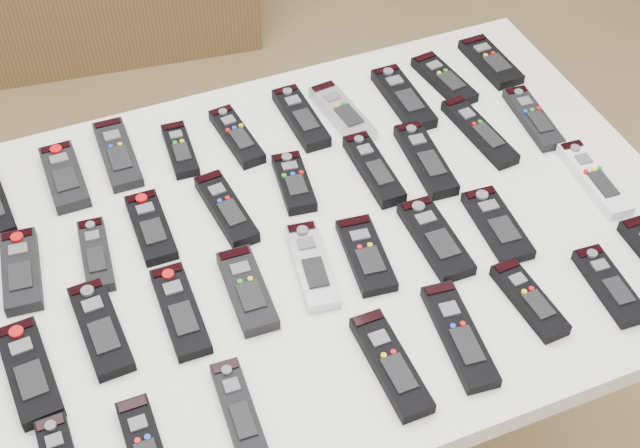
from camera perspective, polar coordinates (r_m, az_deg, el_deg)
name	(u,v)px	position (r m, az deg, el deg)	size (l,w,h in m)	color
ground	(326,425)	(2.20, 0.36, -12.73)	(4.00, 4.00, 0.00)	olive
table	(320,254)	(1.56, 0.00, -1.96)	(1.25, 0.88, 0.78)	white
remote_1	(64,177)	(1.66, -16.04, 2.92)	(0.06, 0.16, 0.02)	black
remote_2	(118,154)	(1.69, -12.82, 4.39)	(0.06, 0.18, 0.02)	black
remote_3	(180,150)	(1.68, -8.94, 4.72)	(0.04, 0.14, 0.02)	black
remote_4	(237,136)	(1.69, -5.36, 5.61)	(0.05, 0.16, 0.02)	black
remote_5	(301,118)	(1.72, -1.23, 6.82)	(0.05, 0.18, 0.02)	black
remote_6	(342,113)	(1.73, 1.43, 7.09)	(0.05, 0.18, 0.02)	#B7B7BC
remote_7	(403,98)	(1.78, 5.35, 8.03)	(0.06, 0.19, 0.02)	black
remote_8	(444,80)	(1.83, 7.94, 9.14)	(0.05, 0.16, 0.02)	black
remote_9	(490,62)	(1.90, 10.86, 10.17)	(0.06, 0.16, 0.02)	black
remote_10	(21,271)	(1.53, -18.58, -2.86)	(0.06, 0.17, 0.02)	black
remote_11	(96,255)	(1.52, -14.14, -1.95)	(0.04, 0.15, 0.02)	black
remote_12	(151,227)	(1.54, -10.77, -0.20)	(0.06, 0.16, 0.02)	black
remote_13	(226,209)	(1.55, -6.02, 0.96)	(0.05, 0.18, 0.02)	black
remote_14	(294,183)	(1.59, -1.69, 2.66)	(0.05, 0.14, 0.02)	black
remote_15	(374,169)	(1.62, 3.45, 3.54)	(0.05, 0.18, 0.02)	black
remote_16	(425,159)	(1.64, 6.77, 4.13)	(0.05, 0.19, 0.02)	black
remote_17	(479,132)	(1.72, 10.15, 5.84)	(0.05, 0.20, 0.02)	black
remote_18	(533,118)	(1.77, 13.48, 6.61)	(0.05, 0.18, 0.02)	black
remote_19	(29,372)	(1.40, -18.11, -8.98)	(0.06, 0.18, 0.02)	black
remote_20	(101,328)	(1.42, -13.86, -6.49)	(0.06, 0.18, 0.02)	black
remote_21	(180,311)	(1.41, -8.94, -5.51)	(0.05, 0.18, 0.02)	black
remote_22	(247,290)	(1.43, -4.68, -4.24)	(0.06, 0.17, 0.02)	black
remote_23	(312,265)	(1.46, -0.52, -2.67)	(0.05, 0.18, 0.02)	#B7B7BC
remote_24	(366,255)	(1.47, 2.96, -1.98)	(0.06, 0.16, 0.02)	black
remote_25	(435,239)	(1.51, 7.39, -0.93)	(0.06, 0.18, 0.02)	black
remote_26	(497,225)	(1.55, 11.27, -0.06)	(0.06, 0.16, 0.02)	black
remote_27	(594,179)	(1.67, 17.13, 2.79)	(0.05, 0.19, 0.02)	silver
remote_30	(239,411)	(1.30, -5.20, -11.81)	(0.04, 0.17, 0.02)	black
remote_31	(391,364)	(1.34, 4.55, -8.93)	(0.05, 0.19, 0.02)	black
remote_32	(459,335)	(1.38, 8.90, -7.05)	(0.05, 0.20, 0.02)	black
remote_33	(529,300)	(1.45, 13.24, -4.73)	(0.05, 0.16, 0.02)	black
remote_34	(609,285)	(1.50, 18.04, -3.76)	(0.05, 0.16, 0.02)	black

